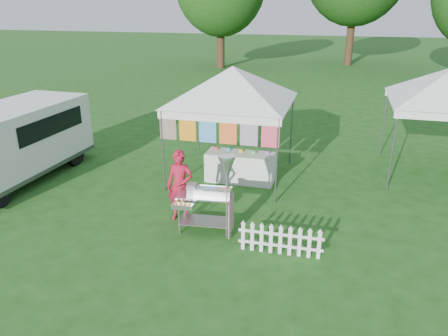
% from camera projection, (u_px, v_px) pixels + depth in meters
% --- Properties ---
extents(ground, '(120.00, 120.00, 0.00)m').
position_uv_depth(ground, '(191.00, 237.00, 8.96)').
color(ground, '#1B4915').
rests_on(ground, ground).
extents(canopy_main, '(4.24, 4.24, 3.45)m').
position_uv_depth(canopy_main, '(233.00, 67.00, 11.06)').
color(canopy_main, '#59595E').
rests_on(canopy_main, ground).
extents(donut_cart, '(1.20, 0.93, 1.68)m').
position_uv_depth(donut_cart, '(213.00, 188.00, 8.83)').
color(donut_cart, gray).
rests_on(donut_cart, ground).
extents(vendor, '(0.60, 0.41, 1.59)m').
position_uv_depth(vendor, '(180.00, 186.00, 9.43)').
color(vendor, '#A5142C').
rests_on(vendor, ground).
extents(cargo_van, '(2.04, 4.80, 1.97)m').
position_uv_depth(cargo_van, '(14.00, 141.00, 11.57)').
color(cargo_van, white).
rests_on(cargo_van, ground).
extents(picket_fence, '(1.62, 0.06, 0.56)m').
position_uv_depth(picket_fence, '(280.00, 241.00, 8.25)').
color(picket_fence, white).
rests_on(picket_fence, ground).
extents(display_table, '(1.80, 0.70, 0.79)m').
position_uv_depth(display_table, '(240.00, 167.00, 11.65)').
color(display_table, white).
rests_on(display_table, ground).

